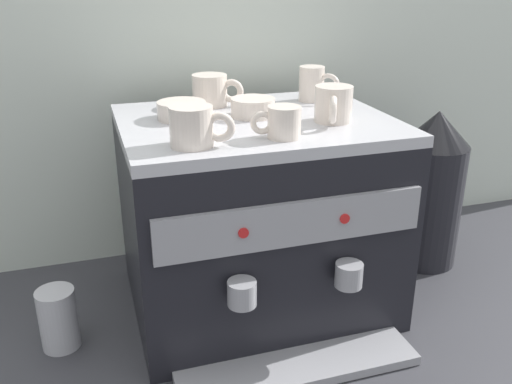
# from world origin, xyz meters

# --- Properties ---
(ground_plane) EXTENTS (4.00, 4.00, 0.00)m
(ground_plane) POSITION_xyz_m (0.00, 0.00, 0.00)
(ground_plane) COLOR #38383D
(tiled_backsplash_wall) EXTENTS (2.80, 0.03, 0.96)m
(tiled_backsplash_wall) POSITION_xyz_m (0.00, 0.34, 0.48)
(tiled_backsplash_wall) COLOR silver
(tiled_backsplash_wall) RESTS_ON ground_plane
(espresso_machine) EXTENTS (0.59, 0.58, 0.46)m
(espresso_machine) POSITION_xyz_m (0.00, -0.00, 0.23)
(espresso_machine) COLOR black
(espresso_machine) RESTS_ON ground_plane
(ceramic_cup_0) EXTENTS (0.12, 0.08, 0.07)m
(ceramic_cup_0) POSITION_xyz_m (-0.17, -0.15, 0.50)
(ceramic_cup_0) COLOR beige
(ceramic_cup_0) RESTS_ON espresso_machine
(ceramic_cup_1) EXTENTS (0.08, 0.12, 0.08)m
(ceramic_cup_1) POSITION_xyz_m (0.15, -0.08, 0.50)
(ceramic_cup_1) COLOR beige
(ceramic_cup_1) RESTS_ON espresso_machine
(ceramic_cup_2) EXTENTS (0.10, 0.06, 0.06)m
(ceramic_cup_2) POSITION_xyz_m (0.00, -0.15, 0.49)
(ceramic_cup_2) COLOR beige
(ceramic_cup_2) RESTS_ON espresso_machine
(ceramic_cup_3) EXTENTS (0.09, 0.09, 0.08)m
(ceramic_cup_3) POSITION_xyz_m (0.19, 0.12, 0.50)
(ceramic_cup_3) COLOR beige
(ceramic_cup_3) RESTS_ON espresso_machine
(ceramic_cup_4) EXTENTS (0.12, 0.08, 0.07)m
(ceramic_cup_4) POSITION_xyz_m (-0.06, 0.15, 0.50)
(ceramic_cup_4) COLOR beige
(ceramic_cup_4) RESTS_ON espresso_machine
(ceramic_bowl_0) EXTENTS (0.10, 0.10, 0.04)m
(ceramic_bowl_0) POSITION_xyz_m (0.00, 0.02, 0.48)
(ceramic_bowl_0) COLOR beige
(ceramic_bowl_0) RESTS_ON espresso_machine
(ceramic_bowl_1) EXTENTS (0.11, 0.11, 0.04)m
(ceramic_bowl_1) POSITION_xyz_m (-0.15, 0.05, 0.48)
(ceramic_bowl_1) COLOR beige
(ceramic_bowl_1) RESTS_ON espresso_machine
(coffee_grinder) EXTENTS (0.18, 0.18, 0.43)m
(coffee_grinder) POSITION_xyz_m (0.51, 0.05, 0.21)
(coffee_grinder) COLOR black
(coffee_grinder) RESTS_ON ground_plane
(milk_pitcher) EXTENTS (0.08, 0.08, 0.14)m
(milk_pitcher) POSITION_xyz_m (-0.46, -0.05, 0.07)
(milk_pitcher) COLOR #B7B7BC
(milk_pitcher) RESTS_ON ground_plane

